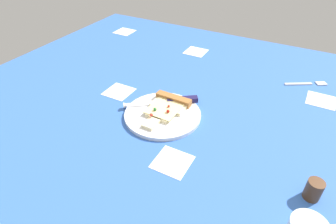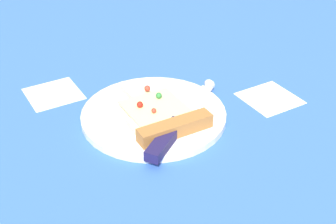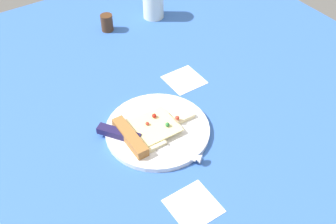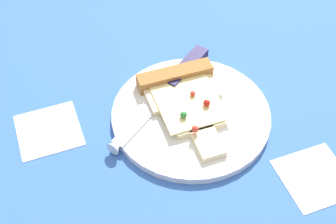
# 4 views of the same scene
# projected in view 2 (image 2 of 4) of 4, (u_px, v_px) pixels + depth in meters

# --- Properties ---
(ground_plane) EXTENTS (1.47, 1.47, 0.03)m
(ground_plane) POSITION_uv_depth(u_px,v_px,m) (170.00, 128.00, 0.75)
(ground_plane) COLOR #3360B7
(ground_plane) RESTS_ON ground
(plate) EXTENTS (0.24, 0.24, 0.01)m
(plate) POSITION_uv_depth(u_px,v_px,m) (154.00, 115.00, 0.75)
(plate) COLOR silver
(plate) RESTS_ON ground_plane
(pizza_slice) EXTENTS (0.18, 0.12, 0.02)m
(pizza_slice) POSITION_uv_depth(u_px,v_px,m) (161.00, 116.00, 0.72)
(pizza_slice) COLOR beige
(pizza_slice) RESTS_ON plate
(knife) EXTENTS (0.16, 0.21, 0.02)m
(knife) POSITION_uv_depth(u_px,v_px,m) (178.00, 124.00, 0.71)
(knife) COLOR silver
(knife) RESTS_ON plate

